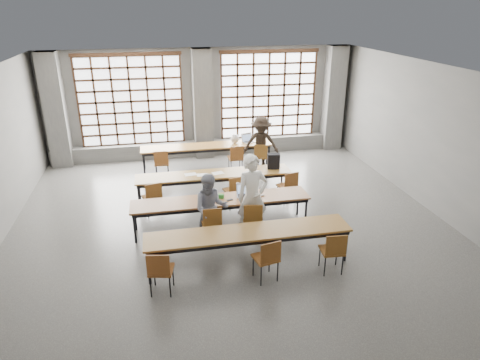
{
  "coord_description": "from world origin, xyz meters",
  "views": [
    {
      "loc": [
        -1.56,
        -8.42,
        4.81
      ],
      "look_at": [
        0.24,
        0.4,
        1.05
      ],
      "focal_mm": 32.0,
      "sensor_mm": 36.0,
      "label": 1
    }
  ],
  "objects_px": {
    "chair_mid_centre": "(235,189)",
    "chair_near_left": "(160,268)",
    "laptop_back": "(248,140)",
    "chair_front_left": "(212,221)",
    "green_box": "(218,196)",
    "chair_near_right": "(334,249)",
    "student_female": "(211,208)",
    "desk_row_b": "(214,176)",
    "chair_mid_left": "(153,195)",
    "chair_back_right": "(261,154)",
    "backpack": "(274,161)",
    "chair_near_mid": "(268,256)",
    "red_pouch": "(161,268)",
    "chair_back_mid": "(236,156)",
    "laptop_front": "(244,192)",
    "desk_row_a": "(207,147)",
    "chair_mid_right": "(289,184)",
    "desk_row_c": "(221,202)",
    "chair_front_right": "(253,217)",
    "plastic_bag": "(235,139)",
    "chair_back_left": "(161,161)",
    "desk_row_d": "(249,234)",
    "phone": "(230,200)",
    "student_back": "(261,144)",
    "student_male": "(252,197)"
  },
  "relations": [
    {
      "from": "chair_back_mid",
      "to": "chair_mid_centre",
      "type": "xyz_separation_m",
      "value": [
        -0.5,
        -2.35,
        0.0
      ]
    },
    {
      "from": "chair_back_right",
      "to": "chair_near_left",
      "type": "xyz_separation_m",
      "value": [
        -3.19,
        -5.47,
        0.0
      ]
    },
    {
      "from": "desk_row_a",
      "to": "plastic_bag",
      "type": "relative_size",
      "value": 13.99
    },
    {
      "from": "green_box",
      "to": "backpack",
      "type": "height_order",
      "value": "backpack"
    },
    {
      "from": "chair_mid_centre",
      "to": "chair_near_left",
      "type": "distance_m",
      "value": 3.66
    },
    {
      "from": "desk_row_a",
      "to": "chair_back_right",
      "type": "bearing_deg",
      "value": -21.65
    },
    {
      "from": "chair_back_right",
      "to": "green_box",
      "type": "distance_m",
      "value": 3.7
    },
    {
      "from": "chair_back_right",
      "to": "chair_front_right",
      "type": "relative_size",
      "value": 1.0
    },
    {
      "from": "chair_mid_centre",
      "to": "backpack",
      "type": "xyz_separation_m",
      "value": [
        1.18,
        0.68,
        0.39
      ]
    },
    {
      "from": "desk_row_d",
      "to": "chair_back_mid",
      "type": "distance_m",
      "value": 4.89
    },
    {
      "from": "chair_mid_right",
      "to": "laptop_front",
      "type": "distance_m",
      "value": 1.59
    },
    {
      "from": "green_box",
      "to": "chair_mid_right",
      "type": "bearing_deg",
      "value": 23.96
    },
    {
      "from": "chair_back_left",
      "to": "chair_mid_right",
      "type": "bearing_deg",
      "value": -37.07
    },
    {
      "from": "desk_row_c",
      "to": "chair_back_right",
      "type": "bearing_deg",
      "value": 61.91
    },
    {
      "from": "laptop_back",
      "to": "chair_front_left",
      "type": "bearing_deg",
      "value": -111.28
    },
    {
      "from": "desk_row_c",
      "to": "backpack",
      "type": "bearing_deg",
      "value": 44.11
    },
    {
      "from": "desk_row_c",
      "to": "desk_row_d",
      "type": "distance_m",
      "value": 1.57
    },
    {
      "from": "chair_back_left",
      "to": "chair_back_mid",
      "type": "distance_m",
      "value": 2.21
    },
    {
      "from": "chair_front_left",
      "to": "chair_near_right",
      "type": "relative_size",
      "value": 1.0
    },
    {
      "from": "chair_near_right",
      "to": "backpack",
      "type": "relative_size",
      "value": 2.2
    },
    {
      "from": "student_male",
      "to": "student_back",
      "type": "relative_size",
      "value": 1.14
    },
    {
      "from": "phone",
      "to": "green_box",
      "type": "bearing_deg",
      "value": 141.95
    },
    {
      "from": "desk_row_a",
      "to": "chair_back_mid",
      "type": "distance_m",
      "value": 1.03
    },
    {
      "from": "chair_back_mid",
      "to": "laptop_front",
      "type": "xyz_separation_m",
      "value": [
        -0.43,
        -3.18,
        0.25
      ]
    },
    {
      "from": "chair_back_right",
      "to": "laptop_front",
      "type": "relative_size",
      "value": 2.2
    },
    {
      "from": "chair_mid_right",
      "to": "student_back",
      "type": "bearing_deg",
      "value": 92.47
    },
    {
      "from": "chair_back_right",
      "to": "desk_row_c",
      "type": "bearing_deg",
      "value": -118.09
    },
    {
      "from": "chair_back_left",
      "to": "chair_near_mid",
      "type": "xyz_separation_m",
      "value": [
        1.72,
        -5.47,
        0.0
      ]
    },
    {
      "from": "laptop_front",
      "to": "chair_near_mid",
      "type": "bearing_deg",
      "value": -91.41
    },
    {
      "from": "chair_back_right",
      "to": "backpack",
      "type": "relative_size",
      "value": 2.2
    },
    {
      "from": "laptop_back",
      "to": "green_box",
      "type": "distance_m",
      "value": 4.25
    },
    {
      "from": "laptop_back",
      "to": "green_box",
      "type": "relative_size",
      "value": 1.76
    },
    {
      "from": "chair_near_mid",
      "to": "red_pouch",
      "type": "xyz_separation_m",
      "value": [
        -1.92,
        0.08,
        -0.04
      ]
    },
    {
      "from": "desk_row_b",
      "to": "desk_row_c",
      "type": "height_order",
      "value": "same"
    },
    {
      "from": "desk_row_c",
      "to": "chair_front_right",
      "type": "relative_size",
      "value": 4.55
    },
    {
      "from": "phone",
      "to": "desk_row_b",
      "type": "bearing_deg",
      "value": 93.78
    },
    {
      "from": "chair_back_left",
      "to": "chair_back_mid",
      "type": "height_order",
      "value": "same"
    },
    {
      "from": "chair_near_right",
      "to": "laptop_front",
      "type": "distance_m",
      "value": 2.6
    },
    {
      "from": "desk_row_b",
      "to": "chair_back_right",
      "type": "bearing_deg",
      "value": 45.64
    },
    {
      "from": "desk_row_b",
      "to": "green_box",
      "type": "bearing_deg",
      "value": -94.6
    },
    {
      "from": "chair_back_mid",
      "to": "chair_near_mid",
      "type": "bearing_deg",
      "value": -95.05
    },
    {
      "from": "chair_mid_centre",
      "to": "chair_near_left",
      "type": "xyz_separation_m",
      "value": [
        -1.92,
        -3.12,
        0.0
      ]
    },
    {
      "from": "chair_mid_left",
      "to": "student_female",
      "type": "relative_size",
      "value": 0.57
    },
    {
      "from": "laptop_front",
      "to": "desk_row_d",
      "type": "bearing_deg",
      "value": -99.34
    },
    {
      "from": "chair_mid_left",
      "to": "chair_front_left",
      "type": "relative_size",
      "value": 1.0
    },
    {
      "from": "chair_front_right",
      "to": "plastic_bag",
      "type": "bearing_deg",
      "value": 83.83
    },
    {
      "from": "laptop_front",
      "to": "laptop_back",
      "type": "distance_m",
      "value": 4.03
    },
    {
      "from": "chair_mid_centre",
      "to": "chair_near_right",
      "type": "xyz_separation_m",
      "value": [
        1.29,
        -3.12,
        0.0
      ]
    },
    {
      "from": "chair_near_left",
      "to": "laptop_back",
      "type": "distance_m",
      "value": 6.87
    },
    {
      "from": "chair_near_right",
      "to": "student_female",
      "type": "bearing_deg",
      "value": 141.15
    }
  ]
}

